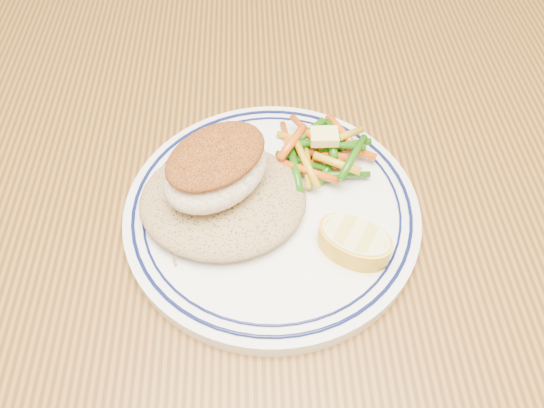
{
  "coord_description": "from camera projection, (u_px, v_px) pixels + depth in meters",
  "views": [
    {
      "loc": [
        -0.05,
        -0.25,
        1.14
      ],
      "look_at": [
        -0.03,
        0.03,
        0.77
      ],
      "focal_mm": 35.0,
      "sensor_mm": 36.0,
      "label": 1
    }
  ],
  "objects": [
    {
      "name": "butter_pat",
      "position": [
        324.0,
        136.0,
        0.48
      ],
      "size": [
        0.03,
        0.02,
        0.01
      ],
      "primitive_type": "cube",
      "rotation": [
        0.0,
        0.0,
        -0.01
      ],
      "color": "#EEE074",
      "rests_on": "vegetable_pile"
    },
    {
      "name": "plate",
      "position": [
        272.0,
        211.0,
        0.48
      ],
      "size": [
        0.27,
        0.27,
        0.02
      ],
      "color": "white",
      "rests_on": "dining_table"
    },
    {
      "name": "vegetable_pile",
      "position": [
        320.0,
        151.0,
        0.5
      ],
      "size": [
        0.11,
        0.1,
        0.03
      ],
      "color": "#D24E0A",
      "rests_on": "plate"
    },
    {
      "name": "rice_pilaf",
      "position": [
        223.0,
        197.0,
        0.46
      ],
      "size": [
        0.15,
        0.13,
        0.03
      ],
      "primitive_type": "ellipsoid",
      "color": "#977A4B",
      "rests_on": "plate"
    },
    {
      "name": "fish_fillet",
      "position": [
        216.0,
        168.0,
        0.44
      ],
      "size": [
        0.12,
        0.12,
        0.05
      ],
      "color": "#F9ECCE",
      "rests_on": "rice_pilaf"
    },
    {
      "name": "dining_table",
      "position": [
        306.0,
        297.0,
        0.54
      ],
      "size": [
        1.5,
        0.9,
        0.75
      ],
      "color": "#543210",
      "rests_on": "ground"
    },
    {
      "name": "lemon_wedge",
      "position": [
        354.0,
        241.0,
        0.44
      ],
      "size": [
        0.08,
        0.08,
        0.02
      ],
      "color": "yellow",
      "rests_on": "plate"
    }
  ]
}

